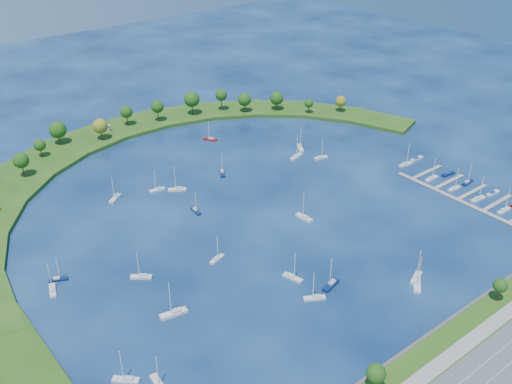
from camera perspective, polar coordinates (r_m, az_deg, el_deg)
ground at (r=270.60m, az=-0.16°, el=-1.47°), size 700.00×700.00×0.00m
south_shoreline at (r=208.20m, az=22.21°, el=-14.74°), size 420.00×43.10×11.60m
breakwater at (r=285.97m, az=-13.63°, el=-0.33°), size 286.74×247.64×2.00m
breakwater_trees at (r=330.51m, az=-11.37°, el=5.93°), size 244.36×93.97×14.68m
harbor_tower at (r=352.59m, az=-14.00°, el=5.99°), size 2.60×2.60×3.88m
dock_system at (r=294.34m, az=20.68°, el=-0.74°), size 24.28×82.00×1.60m
moored_boat_0 at (r=316.65m, az=6.24°, el=3.37°), size 7.93×3.85×11.23m
moored_boat_1 at (r=284.16m, az=-13.41°, el=-0.52°), size 8.06×6.79×12.20m
moored_boat_2 at (r=230.56m, az=15.25°, el=-8.53°), size 8.76×7.84×13.54m
moored_boat_3 at (r=337.17m, az=-4.43°, el=5.13°), size 5.96×7.54×11.20m
moored_boat_4 at (r=326.52m, az=4.28°, el=4.31°), size 7.15×9.04×13.43m
moored_boat_5 at (r=299.13m, az=-3.27°, el=1.88°), size 6.22×8.22×12.08m
moored_boat_6 at (r=287.43m, az=-9.49°, el=0.27°), size 7.76×3.18×11.08m
moored_boat_7 at (r=316.41m, az=3.89°, el=3.47°), size 9.20×4.95×13.03m
moored_boat_8 at (r=262.40m, az=4.67°, el=-2.41°), size 3.17×8.82×12.71m
moored_boat_9 at (r=217.71m, az=5.67°, el=-10.05°), size 7.98×5.99×11.70m
moored_boat_10 at (r=224.24m, az=7.23°, el=-8.80°), size 9.05×4.51×12.81m
moored_boat_11 at (r=230.55m, az=-10.99°, el=-7.95°), size 7.74×6.94×11.97m
moored_boat_12 at (r=189.92m, az=-9.42°, el=-17.62°), size 3.09×8.19×11.75m
moored_boat_13 at (r=286.17m, az=-7.59°, el=0.30°), size 8.70×6.67×12.82m
moored_boat_14 at (r=232.36m, az=-19.00°, el=-8.89°), size 4.71×8.28×11.74m
moored_boat_15 at (r=226.50m, az=3.54°, el=-8.15°), size 4.21×8.45×11.96m
moored_boat_16 at (r=237.41m, az=-18.51°, el=-7.89°), size 7.05×4.91×10.19m
moored_boat_17 at (r=192.49m, az=-12.41°, el=-17.19°), size 7.56×7.48×12.22m
moored_boat_18 at (r=212.09m, az=-7.92°, el=-11.44°), size 10.19×4.59×14.47m
moored_boat_19 at (r=233.92m, az=15.17°, el=-7.91°), size 8.82×5.46×12.58m
moored_boat_20 at (r=267.90m, az=-5.82°, el=-1.77°), size 2.81×7.18×10.28m
moored_boat_21 at (r=236.25m, az=-3.78°, el=-6.38°), size 7.60×4.03×10.75m
docked_boat_2 at (r=289.31m, az=22.78°, el=-1.60°), size 8.08×2.34×11.85m
docked_boat_4 at (r=294.55m, az=20.60°, el=-0.58°), size 8.57×3.18×12.32m
docked_boat_5 at (r=302.46m, az=21.85°, el=-0.10°), size 8.03×2.48×1.63m
docked_boat_6 at (r=300.19m, az=18.55°, el=0.38°), size 7.62×2.56×11.04m
docked_boat_7 at (r=308.17m, az=19.71°, el=0.94°), size 7.92×3.14×11.32m
docked_boat_8 at (r=306.32m, az=16.55°, el=1.31°), size 8.08×2.42×11.81m
docked_boat_9 at (r=313.33m, az=18.01°, el=1.66°), size 8.13×3.02×1.62m
docked_boat_10 at (r=317.18m, az=14.22°, el=2.65°), size 8.43×2.89×12.19m
docked_boat_11 at (r=325.03m, az=15.22°, el=3.12°), size 8.11×2.34×1.65m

